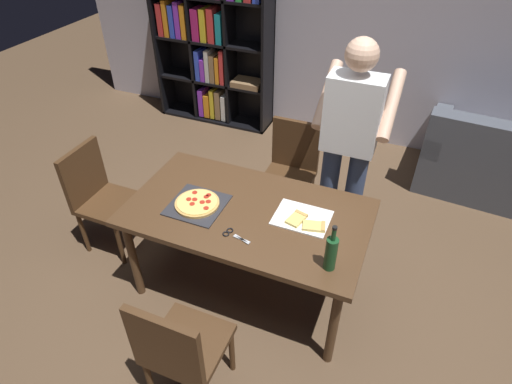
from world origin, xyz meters
TOP-DOWN VIEW (x-y plane):
  - ground_plane at (0.00, 0.00)m, footprint 12.00×12.00m
  - back_wall at (0.00, 2.60)m, footprint 6.40×0.10m
  - dining_table at (0.00, 0.00)m, footprint 1.62×0.92m
  - chair_near_camera at (-0.00, -0.94)m, footprint 0.42×0.42m
  - chair_far_side at (0.00, 0.94)m, footprint 0.42×0.42m
  - chair_left_end at (-1.30, 0.00)m, footprint 0.42×0.42m
  - bookshelf at (-1.45, 2.38)m, footprint 1.40×0.35m
  - person_serving_pizza at (0.49, 0.72)m, footprint 0.55×0.54m
  - pepperoni_pizza_on_tray at (-0.34, -0.08)m, footprint 0.36×0.36m
  - pizza_slices_on_towel at (0.38, 0.05)m, footprint 0.36×0.28m
  - wine_bottle at (0.63, -0.28)m, footprint 0.07×0.07m
  - kitchen_scissors at (0.01, -0.25)m, footprint 0.20×0.10m

SIDE VIEW (x-z plane):
  - ground_plane at x=0.00m, z-range 0.00..0.00m
  - chair_near_camera at x=0.00m, z-range 0.06..0.96m
  - chair_far_side at x=0.00m, z-range 0.06..0.96m
  - chair_left_end at x=-1.30m, z-range 0.06..0.96m
  - dining_table at x=0.00m, z-range 0.30..1.05m
  - kitchen_scissors at x=0.01m, z-range 0.75..0.76m
  - pizza_slices_on_towel at x=0.38m, z-range 0.74..0.78m
  - pepperoni_pizza_on_tray at x=-0.34m, z-range 0.75..0.78m
  - wine_bottle at x=0.63m, z-range 0.71..1.03m
  - person_serving_pizza at x=0.49m, z-range 0.12..1.87m
  - bookshelf at x=-1.45m, z-range 0.04..1.99m
  - back_wall at x=0.00m, z-range 0.00..2.80m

